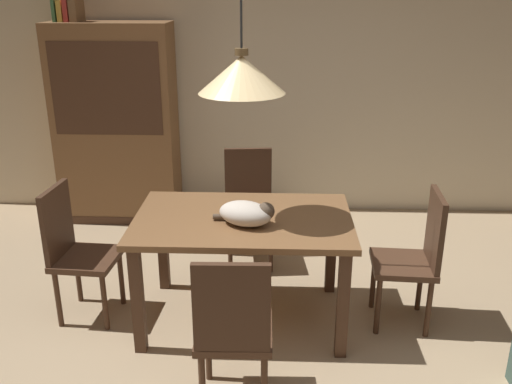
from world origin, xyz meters
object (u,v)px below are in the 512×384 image
object	(u,v)px
book_brown_thick	(76,8)
pendant_lamp	(242,74)
dining_table	(243,232)
chair_near_front	(233,327)
cat_sleeping	(247,213)
book_green_slim	(56,6)
book_red_tall	(68,5)
hutch_bookcase	(117,128)
chair_left_side	(75,247)
chair_far_back	(249,202)
book_yellow_short	(63,11)
chair_right_side	(416,254)

from	to	relation	value
book_brown_thick	pendant_lamp	bearing A→B (deg)	-48.40
dining_table	chair_near_front	bearing A→B (deg)	-89.88
book_brown_thick	cat_sleeping	bearing A→B (deg)	-49.64
pendant_lamp	book_green_slim	world-z (taller)	pendant_lamp
cat_sleeping	book_red_tall	xyz separation A→B (m)	(-1.65, 1.87, 1.16)
hutch_bookcase	book_brown_thick	bearing A→B (deg)	179.67
cat_sleeping	book_brown_thick	bearing A→B (deg)	130.36
chair_left_side	hutch_bookcase	distance (m)	1.79
chair_far_back	book_yellow_short	world-z (taller)	book_yellow_short
hutch_bookcase	book_green_slim	world-z (taller)	book_green_slim
book_red_tall	book_brown_thick	distance (m)	0.07
dining_table	book_green_slim	bearing A→B (deg)	134.65
chair_right_side	book_green_slim	bearing A→B (deg)	148.44
cat_sleeping	book_yellow_short	xyz separation A→B (m)	(-1.71, 1.87, 1.11)
chair_far_back	chair_left_side	bearing A→B (deg)	-142.10
cat_sleeping	dining_table	bearing A→B (deg)	105.84
hutch_bookcase	book_red_tall	size ratio (longest dim) A/B	6.61
book_green_slim	book_brown_thick	xyz separation A→B (m)	(0.17, 0.00, -0.02)
cat_sleeping	pendant_lamp	xyz separation A→B (m)	(-0.03, 0.12, 0.84)
cat_sleeping	chair_right_side	bearing A→B (deg)	5.86
book_green_slim	book_brown_thick	distance (m)	0.18
chair_far_back	chair_right_side	distance (m)	1.44
chair_far_back	chair_right_side	xyz separation A→B (m)	(1.14, -0.88, 0.00)
chair_near_front	book_red_tall	size ratio (longest dim) A/B	3.32
pendant_lamp	book_red_tall	xyz separation A→B (m)	(-1.62, 1.75, 0.33)
book_yellow_short	book_brown_thick	distance (m)	0.13
dining_table	cat_sleeping	xyz separation A→B (m)	(0.03, -0.12, 0.18)
hutch_bookcase	chair_near_front	bearing A→B (deg)	-63.77
chair_far_back	cat_sleeping	size ratio (longest dim) A/B	2.28
dining_table	chair_near_front	size ratio (longest dim) A/B	1.51
book_green_slim	book_red_tall	world-z (taller)	book_red_tall
hutch_bookcase	chair_left_side	bearing A→B (deg)	-84.62
chair_far_back	book_green_slim	size ratio (longest dim) A/B	3.58
book_green_slim	book_yellow_short	xyz separation A→B (m)	(0.05, 0.00, -0.04)
cat_sleeping	book_brown_thick	size ratio (longest dim) A/B	1.70
dining_table	chair_right_side	bearing A→B (deg)	-0.25
chair_left_side	book_yellow_short	distance (m)	2.32
pendant_lamp	book_brown_thick	distance (m)	2.36
chair_left_side	hutch_bookcase	xyz separation A→B (m)	(-0.16, 1.74, 0.38)
chair_far_back	chair_near_front	xyz separation A→B (m)	(0.01, -1.76, 0.00)
chair_right_side	book_yellow_short	bearing A→B (deg)	147.98
dining_table	hutch_bookcase	bearing A→B (deg)	126.47
chair_near_front	book_yellow_short	xyz separation A→B (m)	(-1.68, 2.63, 1.43)
chair_near_front	cat_sleeping	bearing A→B (deg)	87.63
book_green_slim	book_brown_thick	size ratio (longest dim) A/B	1.08
chair_far_back	book_brown_thick	distance (m)	2.29
chair_left_side	chair_right_side	distance (m)	2.26
pendant_lamp	book_brown_thick	size ratio (longest dim) A/B	5.42
hutch_bookcase	book_yellow_short	size ratio (longest dim) A/B	9.25
chair_near_front	chair_left_side	bearing A→B (deg)	141.95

